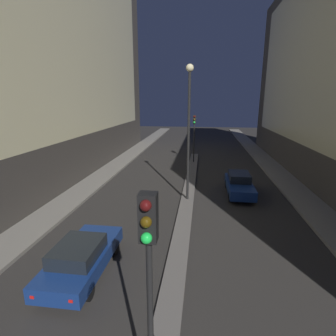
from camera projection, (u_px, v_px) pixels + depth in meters
The scene contains 7 objects.
building_left at pixel (42, 41), 20.78m from camera, with size 6.01×39.60×22.35m.
median_strip at pixel (188, 197), 18.39m from camera, with size 0.87×29.92×0.14m.
traffic_light_near at pixel (149, 264), 4.77m from camera, with size 0.32×0.42×5.02m.
traffic_light_mid at pixel (194, 128), 27.57m from camera, with size 0.32×0.42×5.02m.
street_lamp at pixel (189, 117), 16.49m from camera, with size 0.47×0.47×8.65m.
car_left_lane at pixel (82, 257), 10.24m from camera, with size 1.86×4.49×1.44m.
car_right_lane at pixel (239, 184), 18.97m from camera, with size 1.71×4.60×1.54m.
Camera 1 is at (0.89, -1.34, 6.70)m, focal length 28.00 mm.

